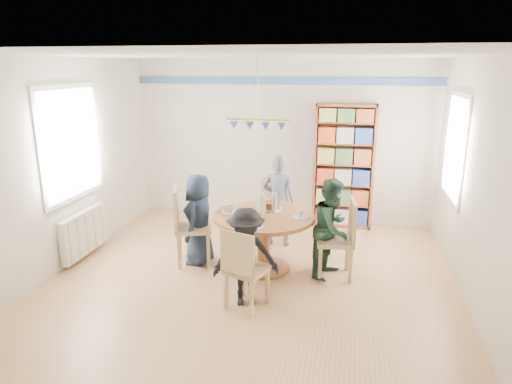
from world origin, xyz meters
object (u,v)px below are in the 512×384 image
(chair_near, at_px, (243,266))
(chair_right, at_px, (342,235))
(radiator, at_px, (84,233))
(chair_far, at_px, (274,207))
(chair_left, at_px, (186,222))
(person_right, at_px, (332,228))
(person_left, at_px, (199,219))
(bookshelf, at_px, (344,168))
(person_near, at_px, (246,257))
(person_far, at_px, (279,201))
(dining_table, at_px, (264,229))

(chair_near, bearing_deg, chair_right, 45.69)
(radiator, relative_size, chair_far, 1.05)
(chair_left, xyz_separation_m, chair_far, (1.00, 1.11, -0.06))
(person_right, bearing_deg, person_left, 110.00)
(radiator, xyz_separation_m, chair_near, (2.49, -0.94, 0.16))
(person_right, bearing_deg, chair_left, 112.12)
(radiator, height_order, bookshelf, bookshelf)
(radiator, distance_m, chair_left, 1.49)
(person_near, bearing_deg, chair_near, -107.60)
(person_far, bearing_deg, radiator, 24.39)
(person_left, bearing_deg, bookshelf, 135.42)
(person_right, bearing_deg, chair_far, 61.54)
(dining_table, distance_m, person_far, 0.91)
(chair_left, distance_m, chair_far, 1.49)
(person_left, bearing_deg, chair_right, 87.95)
(chair_right, bearing_deg, chair_far, 133.72)
(radiator, bearing_deg, chair_left, 3.08)
(dining_table, relative_size, person_right, 1.03)
(chair_left, bearing_deg, dining_table, 1.51)
(radiator, distance_m, person_left, 1.66)
(chair_far, height_order, chair_near, chair_far)
(chair_right, relative_size, person_near, 0.90)
(dining_table, xyz_separation_m, person_right, (0.87, 0.01, 0.08))
(radiator, relative_size, chair_right, 0.99)
(chair_near, distance_m, bookshelf, 3.17)
(person_left, xyz_separation_m, person_right, (1.76, -0.03, 0.02))
(dining_table, height_order, chair_right, chair_right)
(person_right, distance_m, person_far, 1.21)
(chair_far, xyz_separation_m, person_near, (0.03, -2.00, 0.04))
(radiator, bearing_deg, person_right, 1.99)
(dining_table, bearing_deg, chair_left, -178.49)
(person_near, relative_size, bookshelf, 0.56)
(dining_table, height_order, chair_far, chair_far)
(person_far, bearing_deg, chair_left, 43.29)
(person_far, relative_size, person_near, 1.21)
(person_right, relative_size, bookshelf, 0.63)
(chair_left, bearing_deg, person_right, 1.16)
(chair_far, distance_m, person_far, 0.25)
(person_left, distance_m, person_near, 1.30)
(chair_right, xyz_separation_m, person_near, (-1.01, -0.91, 0.00))
(dining_table, relative_size, bookshelf, 0.65)
(chair_near, bearing_deg, bookshelf, 72.10)
(chair_left, height_order, chair_far, chair_left)
(chair_right, height_order, chair_near, chair_right)
(person_left, relative_size, bookshelf, 0.61)
(radiator, distance_m, person_right, 3.40)
(chair_far, bearing_deg, dining_table, -87.54)
(dining_table, bearing_deg, person_near, -91.30)
(chair_far, height_order, person_far, person_far)
(dining_table, relative_size, person_near, 1.16)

